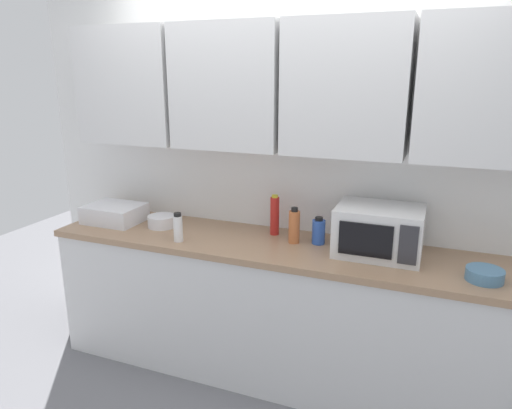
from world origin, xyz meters
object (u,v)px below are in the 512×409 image
Objects in this scene: bottle_spice_jar at (294,226)px; bowl_mixing_large at (485,275)px; microwave at (379,231)px; dish_rack at (115,213)px; bottle_red_sauce at (275,215)px; bottle_blue_cleaner at (319,231)px; bowl_ceramic_small at (162,221)px; bottle_white_jar at (178,228)px.

bowl_mixing_large is at bearing -9.35° from bottle_spice_jar.
dish_rack is (-1.80, -0.06, -0.08)m from microwave.
dish_rack is 1.15m from bottle_red_sauce.
bottle_blue_cleaner is 0.64× the size of bottle_red_sauce.
dish_rack is 2.07× the size of bowl_mixing_large.
bowl_ceramic_small is at bearing -169.85° from bottle_red_sauce.
microwave is 1.83× the size of bottle_red_sauce.
bottle_spice_jar is at bearing 19.85° from bottle_white_jar.
bottle_white_jar is 0.72m from bottle_spice_jar.
bottle_blue_cleaner reaches higher than bowl_mixing_large.
bowl_ceramic_small is (-1.43, -0.03, -0.10)m from microwave.
bowl_ceramic_small is 1.99m from bowl_mixing_large.
microwave is at bearing -8.82° from bottle_red_sauce.
microwave reaches higher than bottle_white_jar.
bottle_blue_cleaner is 0.75× the size of bottle_spice_jar.
bottle_white_jar reaches higher than bottle_blue_cleaner.
bottle_red_sauce is (1.13, 0.16, 0.07)m from dish_rack.
bowl_ceramic_small is at bearing -176.00° from bottle_blue_cleaner.
dish_rack is 1.69× the size of bottle_spice_jar.
bowl_ceramic_small is at bearing -178.67° from microwave.
microwave reaches higher than bottle_spice_jar.
bottle_spice_jar is 1.23× the size of bowl_mixing_large.
bottle_blue_cleaner is 0.15m from bottle_spice_jar.
bottle_spice_jar reaches higher than bowl_ceramic_small.
bottle_blue_cleaner is (-0.36, 0.04, -0.06)m from microwave.
dish_rack is 2.07× the size of bottle_white_jar.
microwave reaches higher than bowl_mixing_large.
bottle_white_jar is at bearing -168.50° from microwave.
bottle_blue_cleaner is 0.90× the size of bowl_ceramic_small.
dish_rack is 2.03× the size of bowl_ceramic_small.
bowl_ceramic_small is at bearing -177.75° from bottle_spice_jar.
bottle_white_jar is 1.09× the size of bottle_blue_cleaner.
bottle_white_jar reaches higher than bowl_ceramic_small.
dish_rack is at bearing -177.38° from bottle_spice_jar.
bottle_white_jar is at bearing -146.09° from bottle_red_sauce.
bottle_spice_jar is 0.19m from bottle_red_sauce.
microwave is at bearing 1.33° from bowl_ceramic_small.
bowl_mixing_large is (2.35, -0.11, -0.03)m from dish_rack.
microwave is 2.61× the size of bottle_white_jar.
bottle_blue_cleaner is (1.44, 0.10, 0.02)m from dish_rack.
bottle_white_jar is at bearing -177.71° from bowl_mixing_large.
bottle_red_sauce is at bearing 10.15° from bowl_ceramic_small.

